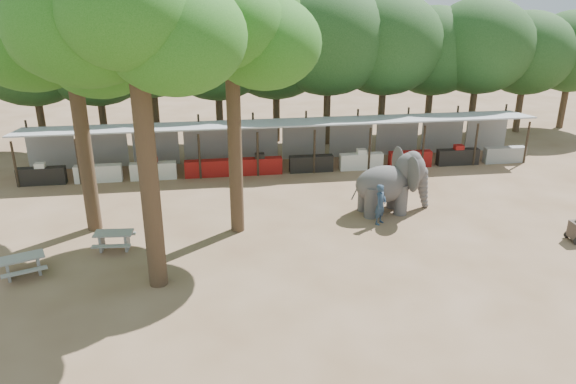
{
  "coord_description": "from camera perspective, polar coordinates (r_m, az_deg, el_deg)",
  "views": [
    {
      "loc": [
        -3.94,
        -15.57,
        10.18
      ],
      "look_at": [
        -1.0,
        5.0,
        2.0
      ],
      "focal_mm": 35.0,
      "sensor_mm": 36.0,
      "label": 1
    }
  ],
  "objects": [
    {
      "name": "ground",
      "position": [
        19.02,
        5.22,
        -10.98
      ],
      "size": [
        100.0,
        100.0,
        0.0
      ],
      "primitive_type": "plane",
      "color": "brown",
      "rests_on": "ground"
    },
    {
      "name": "vendor_stalls",
      "position": [
        31.01,
        -0.48,
        4.62
      ],
      "size": [
        28.0,
        2.99,
        2.8
      ],
      "color": "#98999F",
      "rests_on": "ground"
    },
    {
      "name": "yard_tree_left",
      "position": [
        23.43,
        -21.7,
        15.2
      ],
      "size": [
        7.1,
        6.9,
        11.02
      ],
      "color": "#332316",
      "rests_on": "ground"
    },
    {
      "name": "yard_tree_center",
      "position": [
        17.92,
        -15.92,
        17.61
      ],
      "size": [
        7.1,
        6.9,
        12.04
      ],
      "color": "#332316",
      "rests_on": "ground"
    },
    {
      "name": "yard_tree_back",
      "position": [
        21.84,
        -6.27,
        17.06
      ],
      "size": [
        7.1,
        6.9,
        11.36
      ],
      "color": "#332316",
      "rests_on": "ground"
    },
    {
      "name": "backdrop_trees",
      "position": [
        35.11,
        -1.67,
        13.83
      ],
      "size": [
        46.46,
        5.95,
        8.33
      ],
      "color": "#332316",
      "rests_on": "ground"
    },
    {
      "name": "elephant",
      "position": [
        25.52,
        10.57,
        0.97
      ],
      "size": [
        3.69,
        2.8,
        2.79
      ],
      "rotation": [
        0.0,
        0.0,
        0.1
      ],
      "color": "#3F3C3C",
      "rests_on": "ground"
    },
    {
      "name": "handler",
      "position": [
        24.33,
        9.38,
        -1.25
      ],
      "size": [
        0.76,
        0.76,
        1.79
      ],
      "primitive_type": "imported",
      "rotation": [
        0.0,
        0.0,
        0.79
      ],
      "color": "#26384C",
      "rests_on": "ground"
    },
    {
      "name": "picnic_table_near",
      "position": [
        22.26,
        -25.37,
        -6.57
      ],
      "size": [
        1.89,
        1.8,
        0.75
      ],
      "rotation": [
        0.0,
        0.0,
        0.36
      ],
      "color": "gray",
      "rests_on": "ground"
    },
    {
      "name": "picnic_table_far",
      "position": [
        22.99,
        -17.26,
        -4.51
      ],
      "size": [
        1.57,
        1.43,
        0.73
      ],
      "rotation": [
        0.0,
        0.0,
        -0.08
      ],
      "color": "gray",
      "rests_on": "ground"
    }
  ]
}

